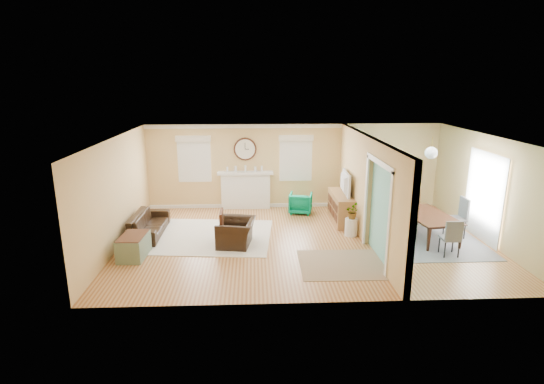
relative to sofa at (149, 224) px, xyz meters
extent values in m
plane|color=brown|center=(3.99, -0.68, -0.28)|extent=(9.00, 9.00, 0.00)
cube|color=#E0B671|center=(3.99, 2.32, 1.02)|extent=(9.00, 0.02, 2.60)
cube|color=#E0B671|center=(3.99, -3.68, 1.02)|extent=(9.00, 0.02, 2.60)
cube|color=#E0B671|center=(-0.51, -0.68, 1.02)|extent=(0.02, 6.00, 2.60)
cube|color=#E0B671|center=(8.49, -0.68, 1.02)|extent=(0.02, 6.00, 2.60)
cube|color=white|center=(3.99, -0.68, 2.32)|extent=(9.00, 6.00, 0.02)
cube|color=#E0B671|center=(5.49, 0.72, 1.02)|extent=(0.12, 3.20, 2.60)
cube|color=#E0B671|center=(5.49, -3.18, 1.02)|extent=(0.12, 1.00, 2.60)
cube|color=#E0B671|center=(5.49, -1.78, 2.12)|extent=(0.12, 1.80, 0.40)
cube|color=white|center=(5.42, -0.88, 0.82)|extent=(0.04, 0.12, 2.20)
cube|color=white|center=(5.42, -2.68, 0.82)|extent=(0.04, 0.12, 2.20)
cube|color=white|center=(5.42, -1.78, 1.92)|extent=(0.04, 1.92, 0.12)
cube|color=#76CEBE|center=(5.56, -0.68, 1.02)|extent=(0.02, 6.00, 2.60)
cube|color=white|center=(2.49, 2.20, 0.27)|extent=(1.50, 0.24, 1.10)
cube|color=white|center=(2.49, 2.17, 0.85)|extent=(1.70, 0.30, 0.08)
cube|color=black|center=(2.49, 2.30, 0.22)|extent=(0.85, 0.02, 0.75)
cube|color=gold|center=(2.49, 2.19, 0.14)|extent=(0.85, 0.02, 0.62)
cylinder|color=#452214|center=(2.49, 2.29, 1.57)|extent=(0.70, 0.06, 0.70)
cylinder|color=silver|center=(2.49, 2.25, 1.57)|extent=(0.60, 0.01, 0.60)
cube|color=black|center=(2.49, 2.25, 1.67)|extent=(0.02, 0.01, 0.20)
cube|color=black|center=(2.55, 2.25, 1.57)|extent=(0.12, 0.01, 0.02)
cube|color=white|center=(0.94, 2.30, 1.27)|extent=(0.90, 0.03, 1.30)
cube|color=white|center=(0.94, 2.27, 1.27)|extent=(1.00, 0.04, 1.40)
cube|color=beige|center=(0.94, 2.23, 1.90)|extent=(1.05, 0.10, 0.18)
cube|color=white|center=(4.04, 2.30, 1.27)|extent=(0.90, 0.03, 1.30)
cube|color=white|center=(4.04, 2.27, 1.27)|extent=(1.00, 0.04, 1.40)
cube|color=beige|center=(4.04, 2.23, 1.90)|extent=(1.05, 0.10, 0.18)
cube|color=white|center=(8.46, -0.68, 0.82)|extent=(0.03, 1.60, 2.10)
cube|color=white|center=(8.43, -0.68, 0.82)|extent=(0.03, 1.70, 2.20)
cylinder|color=gold|center=(6.99, -0.68, 2.17)|extent=(0.02, 0.02, 0.30)
sphere|color=white|center=(6.99, -0.68, 1.92)|extent=(0.30, 0.30, 0.30)
cube|color=beige|center=(1.63, -0.24, -0.27)|extent=(3.25, 2.88, 0.02)
cube|color=#94795C|center=(4.68, -2.08, -0.27)|extent=(1.96, 1.62, 0.01)
cube|color=slate|center=(7.13, -0.59, -0.27)|extent=(2.42, 3.03, 0.01)
imported|color=black|center=(0.00, 0.00, 0.00)|extent=(0.75, 1.91, 0.56)
imported|color=black|center=(2.30, -0.84, 0.04)|extent=(0.99, 1.09, 0.63)
imported|color=#037C5F|center=(4.13, 1.63, 0.03)|extent=(0.78, 0.79, 0.61)
cube|color=gray|center=(0.01, -1.47, -0.03)|extent=(0.59, 0.93, 0.50)
cube|color=#452214|center=(0.01, -1.47, 0.23)|extent=(0.56, 0.88, 0.02)
cube|color=#AA7743|center=(5.22, 0.82, 0.12)|extent=(0.53, 1.60, 0.80)
cube|color=#452214|center=(4.94, 0.34, 0.27)|extent=(0.01, 0.43, 0.22)
cube|color=#452214|center=(4.94, 0.34, 0.00)|extent=(0.01, 0.43, 0.22)
cube|color=#452214|center=(4.94, 0.82, 0.27)|extent=(0.01, 0.43, 0.22)
cube|color=#452214|center=(4.94, 0.82, 0.00)|extent=(0.01, 0.43, 0.22)
cube|color=#452214|center=(4.94, 1.30, 0.27)|extent=(0.01, 0.43, 0.22)
cube|color=#452214|center=(4.94, 1.30, 0.00)|extent=(0.01, 0.43, 0.22)
imported|color=black|center=(5.20, 0.82, 0.84)|extent=(0.21, 1.11, 0.63)
cylinder|color=white|center=(5.22, -0.34, -0.05)|extent=(0.31, 0.31, 0.46)
imported|color=#337F33|center=(5.22, -0.34, 0.38)|extent=(0.34, 0.38, 0.39)
imported|color=#452214|center=(7.13, -0.59, 0.04)|extent=(1.23, 1.91, 0.63)
cube|color=slate|center=(7.12, 0.54, 0.16)|extent=(0.48, 0.48, 0.05)
cube|color=slate|center=(7.12, 0.54, 0.41)|extent=(0.41, 0.12, 0.49)
cylinder|color=black|center=(7.32, 0.68, -0.07)|extent=(0.03, 0.03, 0.41)
cylinder|color=black|center=(7.26, 0.35, -0.07)|extent=(0.03, 0.03, 0.41)
cylinder|color=black|center=(6.99, 0.74, -0.07)|extent=(0.03, 0.03, 0.41)
cylinder|color=black|center=(6.93, 0.41, -0.07)|extent=(0.03, 0.03, 0.41)
cube|color=slate|center=(7.17, -1.70, 0.14)|extent=(0.40, 0.40, 0.05)
cube|color=slate|center=(7.17, -1.70, 0.37)|extent=(0.39, 0.06, 0.46)
cylinder|color=black|center=(7.01, -1.86, -0.08)|extent=(0.03, 0.03, 0.39)
cylinder|color=black|center=(7.01, -1.54, -0.08)|extent=(0.03, 0.03, 0.39)
cylinder|color=black|center=(7.32, -1.86, -0.08)|extent=(0.03, 0.03, 0.39)
cylinder|color=black|center=(7.33, -1.55, -0.08)|extent=(0.03, 0.03, 0.39)
cube|color=white|center=(6.56, -0.63, 0.17)|extent=(0.48, 0.48, 0.05)
cube|color=white|center=(6.56, -0.63, 0.42)|extent=(0.11, 0.42, 0.50)
cylinder|color=black|center=(6.37, -0.49, -0.07)|extent=(0.03, 0.03, 0.42)
cylinder|color=black|center=(6.71, -0.44, -0.07)|extent=(0.03, 0.03, 0.42)
cylinder|color=black|center=(6.42, -0.82, -0.07)|extent=(0.03, 0.03, 0.42)
cylinder|color=black|center=(6.76, -0.77, -0.07)|extent=(0.03, 0.03, 0.42)
cube|color=slate|center=(7.83, -0.55, 0.21)|extent=(0.46, 0.46, 0.05)
cube|color=slate|center=(7.83, -0.55, 0.48)|extent=(0.05, 0.46, 0.54)
cylinder|color=black|center=(8.01, -0.74, -0.05)|extent=(0.03, 0.03, 0.46)
cylinder|color=black|center=(7.64, -0.74, -0.05)|extent=(0.03, 0.03, 0.46)
cylinder|color=black|center=(8.01, -0.37, -0.05)|extent=(0.03, 0.03, 0.46)
cylinder|color=black|center=(7.64, -0.37, -0.05)|extent=(0.03, 0.03, 0.46)
camera|label=1|loc=(2.73, -10.52, 3.63)|focal=28.00mm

